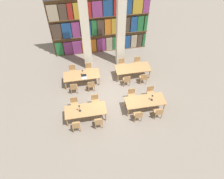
% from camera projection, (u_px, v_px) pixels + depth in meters
% --- Properties ---
extents(ground_plane, '(40.00, 40.00, 0.00)m').
position_uv_depth(ground_plane, '(112.00, 95.00, 13.39)').
color(ground_plane, gray).
extents(bookshelf_bank, '(6.71, 0.35, 5.50)m').
position_uv_depth(bookshelf_bank, '(100.00, 18.00, 14.39)').
color(bookshelf_bank, brown).
rests_on(bookshelf_bank, ground_plane).
extents(pillar_left, '(0.51, 0.51, 6.00)m').
position_uv_depth(pillar_left, '(85.00, 28.00, 12.98)').
color(pillar_left, silver).
rests_on(pillar_left, ground_plane).
extents(pillar_center, '(0.51, 0.51, 6.00)m').
position_uv_depth(pillar_center, '(121.00, 24.00, 13.24)').
color(pillar_center, silver).
rests_on(pillar_center, ground_plane).
extents(reading_table_0, '(2.24, 0.92, 0.72)m').
position_uv_depth(reading_table_0, '(86.00, 111.00, 11.78)').
color(reading_table_0, tan).
rests_on(reading_table_0, ground_plane).
extents(chair_0, '(0.42, 0.40, 0.87)m').
position_uv_depth(chair_0, '(76.00, 126.00, 11.35)').
color(chair_0, tan).
rests_on(chair_0, ground_plane).
extents(chair_1, '(0.42, 0.40, 0.87)m').
position_uv_depth(chair_1, '(74.00, 104.00, 12.34)').
color(chair_1, tan).
rests_on(chair_1, ground_plane).
extents(chair_2, '(0.42, 0.40, 0.87)m').
position_uv_depth(chair_2, '(99.00, 122.00, 11.49)').
color(chair_2, tan).
rests_on(chair_2, ground_plane).
extents(chair_3, '(0.42, 0.40, 0.87)m').
position_uv_depth(chair_3, '(95.00, 101.00, 12.47)').
color(chair_3, tan).
rests_on(chair_3, ground_plane).
extents(desk_lamp_0, '(0.14, 0.14, 0.49)m').
position_uv_depth(desk_lamp_0, '(79.00, 107.00, 11.43)').
color(desk_lamp_0, '#232328').
rests_on(desk_lamp_0, reading_table_0).
extents(reading_table_1, '(2.24, 0.92, 0.72)m').
position_uv_depth(reading_table_1, '(145.00, 101.00, 12.21)').
color(reading_table_1, tan).
rests_on(reading_table_1, ground_plane).
extents(chair_4, '(0.42, 0.40, 0.87)m').
position_uv_depth(chair_4, '(138.00, 115.00, 11.79)').
color(chair_4, tan).
rests_on(chair_4, ground_plane).
extents(chair_5, '(0.42, 0.40, 0.87)m').
position_uv_depth(chair_5, '(132.00, 95.00, 12.77)').
color(chair_5, tan).
rests_on(chair_5, ground_plane).
extents(chair_6, '(0.42, 0.40, 0.87)m').
position_uv_depth(chair_6, '(158.00, 112.00, 11.93)').
color(chair_6, tan).
rests_on(chair_6, ground_plane).
extents(chair_7, '(0.42, 0.40, 0.87)m').
position_uv_depth(chair_7, '(151.00, 92.00, 12.91)').
color(chair_7, tan).
rests_on(chair_7, ground_plane).
extents(desk_lamp_1, '(0.14, 0.14, 0.43)m').
position_uv_depth(desk_lamp_1, '(152.00, 97.00, 11.97)').
color(desk_lamp_1, '#232328').
rests_on(desk_lamp_1, reading_table_1).
extents(reading_table_2, '(2.24, 0.92, 0.72)m').
position_uv_depth(reading_table_2, '(82.00, 76.00, 13.59)').
color(reading_table_2, tan).
rests_on(reading_table_2, ground_plane).
extents(chair_8, '(0.42, 0.40, 0.87)m').
position_uv_depth(chair_8, '(74.00, 87.00, 13.17)').
color(chair_8, tan).
rests_on(chair_8, ground_plane).
extents(chair_9, '(0.42, 0.40, 0.87)m').
position_uv_depth(chair_9, '(73.00, 71.00, 14.16)').
color(chair_9, tan).
rests_on(chair_9, ground_plane).
extents(chair_10, '(0.42, 0.40, 0.87)m').
position_uv_depth(chair_10, '(91.00, 85.00, 13.30)').
color(chair_10, tan).
rests_on(chair_10, ground_plane).
extents(chair_11, '(0.42, 0.40, 0.87)m').
position_uv_depth(chair_11, '(89.00, 69.00, 14.28)').
color(chair_11, tan).
rests_on(chair_11, ground_plane).
extents(desk_lamp_2, '(0.14, 0.14, 0.42)m').
position_uv_depth(desk_lamp_2, '(83.00, 72.00, 13.33)').
color(desk_lamp_2, '#232328').
rests_on(desk_lamp_2, reading_table_2).
extents(laptop, '(0.32, 0.22, 0.21)m').
position_uv_depth(laptop, '(84.00, 77.00, 13.35)').
color(laptop, silver).
rests_on(laptop, reading_table_2).
extents(reading_table_3, '(2.24, 0.92, 0.72)m').
position_uv_depth(reading_table_3, '(133.00, 69.00, 14.02)').
color(reading_table_3, tan).
rests_on(reading_table_3, ground_plane).
extents(chair_12, '(0.42, 0.40, 0.87)m').
position_uv_depth(chair_12, '(127.00, 80.00, 13.60)').
color(chair_12, tan).
rests_on(chair_12, ground_plane).
extents(chair_13, '(0.42, 0.40, 0.87)m').
position_uv_depth(chair_13, '(122.00, 64.00, 14.58)').
color(chair_13, tan).
rests_on(chair_13, ground_plane).
extents(chair_14, '(0.42, 0.40, 0.87)m').
position_uv_depth(chair_14, '(143.00, 78.00, 13.73)').
color(chair_14, tan).
rests_on(chair_14, ground_plane).
extents(chair_15, '(0.42, 0.40, 0.87)m').
position_uv_depth(chair_15, '(137.00, 62.00, 14.71)').
color(chair_15, tan).
rests_on(chair_15, ground_plane).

